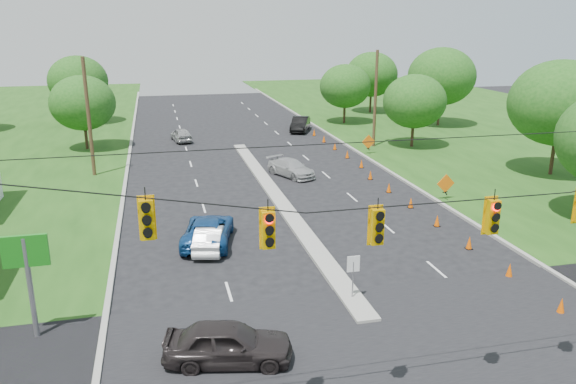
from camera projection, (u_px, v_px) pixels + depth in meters
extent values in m
cube|color=gray|center=(127.00, 174.00, 43.98)|extent=(0.25, 110.00, 0.16)
cube|color=gray|center=(369.00, 160.00, 48.46)|extent=(0.25, 110.00, 0.16)
cube|color=gray|center=(277.00, 198.00, 37.84)|extent=(1.00, 34.00, 0.18)
cylinder|color=gray|center=(353.00, 281.00, 23.61)|extent=(0.06, 0.06, 1.80)
cube|color=white|center=(353.00, 264.00, 23.38)|extent=(0.55, 0.04, 0.70)
cylinder|color=black|center=(447.00, 188.00, 15.33)|extent=(24.00, 0.04, 0.04)
cube|color=#F3AF00|center=(147.00, 220.00, 13.62)|extent=(0.34, 0.24, 1.00)
cube|color=#F3AF00|center=(268.00, 230.00, 14.44)|extent=(0.34, 0.24, 1.00)
cube|color=#F3AF00|center=(377.00, 227.00, 15.16)|extent=(0.34, 0.24, 1.00)
cube|color=#F3AF00|center=(492.00, 217.00, 15.93)|extent=(0.34, 0.24, 1.00)
cylinder|color=#422D1C|center=(89.00, 118.00, 42.15)|extent=(0.28, 0.28, 9.00)
cylinder|color=#422D1C|center=(375.00, 99.00, 52.35)|extent=(0.28, 0.28, 9.00)
cylinder|color=gray|center=(31.00, 289.00, 20.52)|extent=(0.20, 0.20, 4.00)
cube|color=#167516|center=(25.00, 251.00, 20.08)|extent=(1.60, 0.15, 1.20)
cone|color=#EB5402|center=(561.00, 306.00, 22.72)|extent=(0.32, 0.32, 0.70)
cone|color=#EB5402|center=(510.00, 270.00, 25.98)|extent=(0.32, 0.32, 0.70)
cone|color=#EB5402|center=(469.00, 243.00, 29.24)|extent=(0.32, 0.32, 0.70)
cone|color=#EB5402|center=(437.00, 221.00, 32.50)|extent=(0.32, 0.32, 0.70)
cone|color=#EB5402|center=(411.00, 203.00, 35.76)|extent=(0.32, 0.32, 0.70)
cone|color=#EB5402|center=(389.00, 188.00, 39.02)|extent=(0.32, 0.32, 0.70)
cone|color=#EB5402|center=(370.00, 175.00, 42.28)|extent=(0.32, 0.32, 0.70)
cone|color=#EB5402|center=(361.00, 164.00, 45.67)|extent=(0.32, 0.32, 0.70)
cone|color=#EB5402|center=(347.00, 154.00, 48.93)|extent=(0.32, 0.32, 0.70)
cone|color=#EB5402|center=(335.00, 146.00, 52.19)|extent=(0.32, 0.32, 0.70)
cone|color=#EB5402|center=(324.00, 139.00, 55.45)|extent=(0.32, 0.32, 0.70)
cone|color=#EB5402|center=(314.00, 132.00, 58.71)|extent=(0.32, 0.32, 0.70)
cube|color=black|center=(445.00, 192.00, 37.28)|extent=(0.06, 0.58, 0.26)
cube|color=black|center=(445.00, 192.00, 37.28)|extent=(0.06, 0.58, 0.26)
cube|color=orange|center=(446.00, 183.00, 37.11)|extent=(1.27, 0.05, 1.27)
cube|color=black|center=(368.00, 148.00, 50.32)|extent=(0.06, 0.58, 0.26)
cube|color=black|center=(368.00, 148.00, 50.32)|extent=(0.06, 0.58, 0.26)
cube|color=orange|center=(368.00, 142.00, 50.15)|extent=(1.27, 0.05, 1.27)
cylinder|color=black|center=(86.00, 136.00, 52.06)|extent=(0.28, 0.28, 2.52)
ellipsoid|color=#194C14|center=(83.00, 103.00, 51.17)|extent=(5.88, 5.88, 5.04)
cylinder|color=black|center=(81.00, 111.00, 65.54)|extent=(0.28, 0.28, 2.88)
ellipsoid|color=#194C14|center=(78.00, 81.00, 64.52)|extent=(6.72, 6.72, 5.76)
cylinder|color=black|center=(553.00, 155.00, 43.18)|extent=(0.28, 0.28, 3.24)
ellipsoid|color=#194C14|center=(560.00, 103.00, 42.04)|extent=(7.56, 7.56, 6.48)
cylinder|color=black|center=(412.00, 134.00, 53.13)|extent=(0.28, 0.28, 2.52)
ellipsoid|color=#194C14|center=(415.00, 101.00, 52.24)|extent=(5.88, 5.88, 5.04)
cylinder|color=black|center=(439.00, 112.00, 64.12)|extent=(0.28, 0.28, 3.24)
ellipsoid|color=#194C14|center=(442.00, 76.00, 62.97)|extent=(7.56, 7.56, 6.48)
cylinder|color=black|center=(370.00, 102.00, 73.52)|extent=(0.28, 0.28, 2.88)
ellipsoid|color=#194C14|center=(372.00, 74.00, 72.51)|extent=(6.72, 6.72, 5.76)
cylinder|color=black|center=(344.00, 113.00, 65.73)|extent=(0.28, 0.28, 2.52)
ellipsoid|color=#194C14|center=(345.00, 86.00, 64.84)|extent=(5.88, 5.88, 5.04)
imported|color=#272222|center=(228.00, 343.00, 19.32)|extent=(4.72, 2.68, 1.51)
imported|color=white|center=(210.00, 237.00, 29.15)|extent=(2.23, 4.15, 1.30)
imported|color=navy|center=(208.00, 230.00, 29.95)|extent=(3.49, 5.60, 1.45)
imported|color=#A2A2A3|center=(291.00, 168.00, 43.12)|extent=(3.54, 4.83, 1.30)
imported|color=gray|center=(181.00, 135.00, 55.80)|extent=(2.21, 4.16, 1.35)
imported|color=black|center=(300.00, 124.00, 61.00)|extent=(3.37, 5.06, 1.58)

